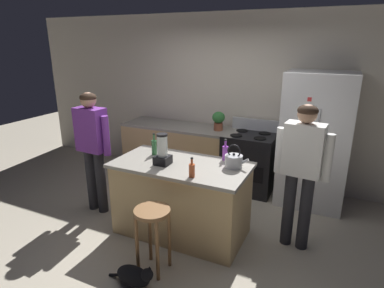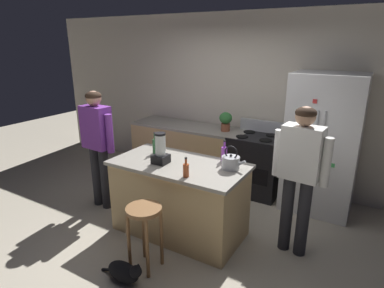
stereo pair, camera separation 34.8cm
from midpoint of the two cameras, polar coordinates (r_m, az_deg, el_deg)
name	(u,v)px [view 1 (the left image)]	position (r m, az deg, el deg)	size (l,w,h in m)	color
ground_plane	(182,231)	(4.14, -4.34, -15.28)	(14.00, 14.00, 0.00)	#B2A893
back_wall	(235,99)	(5.33, 5.78, 7.91)	(8.00, 0.10, 2.70)	beige
kitchen_island	(181,198)	(3.91, -4.49, -9.68)	(1.58, 0.83, 0.91)	tan
back_counter_run	(181,151)	(5.52, -3.77, -1.32)	(2.00, 0.64, 0.91)	tan
refrigerator	(315,141)	(4.71, 19.05, 0.56)	(0.90, 0.73, 1.88)	silver
stove_range	(249,162)	(5.05, 8.18, -3.19)	(0.76, 0.65, 1.09)	black
person_by_island_left	(92,142)	(4.46, -19.45, 0.38)	(0.59, 0.24, 1.65)	#26262B
person_by_sink_right	(302,164)	(3.57, 16.32, -3.51)	(0.60, 0.25, 1.65)	#26262B
bar_stool	(153,224)	(3.31, -10.10, -13.82)	(0.36, 0.36, 0.69)	brown
cat	(135,276)	(3.40, -13.27, -21.90)	(0.52, 0.18, 0.26)	black
potted_plant	(218,120)	(5.06, 2.77, 4.33)	(0.20, 0.20, 0.30)	brown
blender_appliance	(162,151)	(3.68, -7.97, -1.36)	(0.17, 0.17, 0.36)	black
bottle_soda	(225,152)	(3.80, 3.33, -1.54)	(0.07, 0.07, 0.26)	purple
bottle_cooking_sauce	(192,170)	(3.33, -3.03, -4.67)	(0.06, 0.06, 0.22)	#B24C26
bottle_olive_oil	(154,147)	(4.02, -9.19, -0.53)	(0.07, 0.07, 0.28)	#2D6638
tea_kettle	(234,161)	(3.59, 4.69, -3.01)	(0.28, 0.20, 0.27)	#B7BABF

